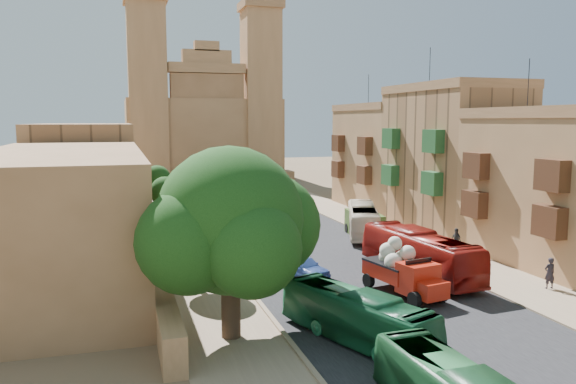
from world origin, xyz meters
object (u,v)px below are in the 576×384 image
street_tree_b (177,213)px  street_tree_c (165,192)px  pedestrian_c (456,240)px  olive_pickup (364,225)px  ficus_tree (231,226)px  bus_red_east (419,253)px  car_blue_b (211,190)px  car_blue_a (304,266)px  church (202,125)px  car_white_b (258,199)px  street_tree_d (157,179)px  pedestrian_a (550,273)px  car_dkblue (240,209)px  bus_green_north (356,316)px  car_white_a (246,214)px  street_tree_a (197,232)px  bus_cream_east (363,220)px  car_cream (292,220)px  red_truck (404,270)px

street_tree_b → street_tree_c: bearing=90.0°
pedestrian_c → olive_pickup: bearing=-152.6°
street_tree_b → olive_pickup: (16.50, -0.14, -1.79)m
ficus_tree → bus_red_east: ficus_tree is taller
street_tree_c → car_blue_b: size_ratio=1.12×
car_blue_a → pedestrian_c: bearing=-7.1°
church → car_white_b: bearing=-86.5°
street_tree_d → pedestrian_a: bearing=-63.6°
bus_red_east → car_dkblue: 28.81m
church → street_tree_b: (-10.00, -54.61, -6.66)m
bus_green_north → street_tree_d: bearing=76.7°
car_white_a → pedestrian_a: (12.67, -28.98, 0.36)m
church → car_blue_b: bearing=-95.5°
church → street_tree_d: (-10.00, -30.61, -6.19)m
ficus_tree → olive_pickup: size_ratio=1.65×
car_blue_a → street_tree_a: bearing=167.7°
ficus_tree → bus_red_east: bearing=26.4°
street_tree_a → car_white_b: 35.79m
bus_cream_east → car_dkblue: bearing=-40.0°
bus_red_east → car_blue_b: 45.39m
bus_green_north → bus_red_east: bearing=26.4°
car_blue_b → pedestrian_a: size_ratio=2.14×
bus_red_east → car_cream: bus_red_east is taller
car_white_a → pedestrian_c: pedestrian_c is taller
olive_pickup → car_white_a: olive_pickup is taller
car_dkblue → bus_green_north: bearing=-100.9°
street_tree_d → car_white_b: bearing=-11.4°
church → ficus_tree: (-9.42, -74.61, -4.08)m
street_tree_c → bus_green_north: (6.00, -34.30, -1.93)m
bus_green_north → bus_red_east: bus_red_east is taller
red_truck → car_dkblue: bearing=95.9°
car_cream → car_blue_a: bearing=59.0°
car_blue_a → pedestrian_a: pedestrian_a is taller
bus_cream_east → car_white_a: 13.66m
pedestrian_c → bus_green_north: bearing=-47.2°
pedestrian_a → car_dkblue: bearing=-65.7°
olive_pickup → bus_cream_east: bearing=90.0°
ficus_tree → car_white_a: size_ratio=2.43×
street_tree_d → pedestrian_a: (20.84, -42.00, -2.34)m
car_blue_a → car_dkblue: (1.26, 26.14, -0.14)m
church → bus_green_north: 77.46m
car_white_a → pedestrian_c: size_ratio=1.93×
street_tree_b → red_truck: (11.65, -16.41, -1.37)m
car_cream → car_dkblue: car_cream is taller
ficus_tree → bus_green_north: 7.24m
red_truck → bus_cream_east: 17.30m
olive_pickup → car_white_b: olive_pickup is taller
olive_pickup → car_white_b: size_ratio=1.31×
car_white_a → pedestrian_a: bearing=-56.1°
church → car_dkblue: 40.57m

